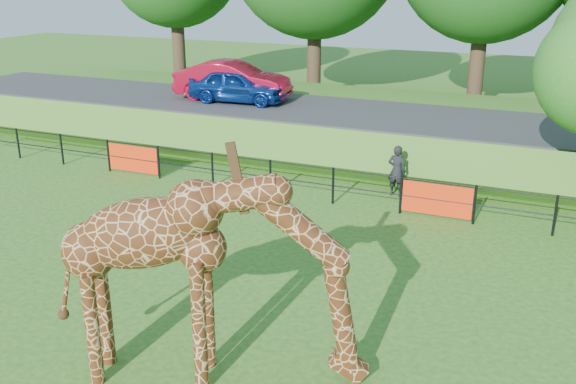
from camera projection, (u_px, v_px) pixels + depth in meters
name	position (u px, v px, depth m)	size (l,w,h in m)	color
ground	(188.00, 342.00, 11.83)	(90.00, 90.00, 0.00)	#256619
giraffe	(211.00, 280.00, 10.25)	(5.09, 0.94, 3.64)	#4F2610
perimeter_fence	(333.00, 186.00, 18.58)	(28.07, 0.10, 1.10)	black
embankment	(397.00, 126.00, 25.05)	(40.00, 9.00, 1.30)	#256619
road	(388.00, 116.00, 23.51)	(40.00, 5.00, 0.12)	#2C2C2F
car_blue	(238.00, 86.00, 25.45)	(1.58, 3.92, 1.33)	#123996
car_red	(233.00, 81.00, 25.98)	(1.63, 4.68, 1.54)	#B60D2A
visitor	(397.00, 171.00, 19.18)	(0.57, 0.37, 1.56)	black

